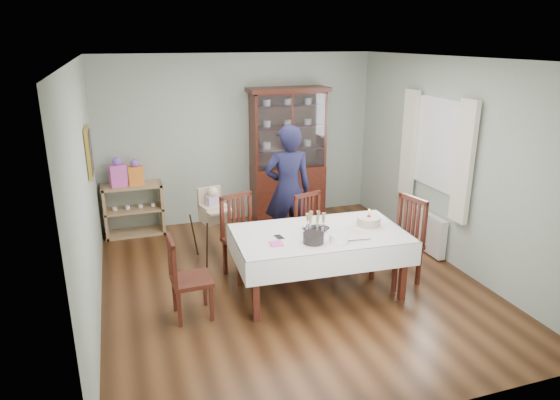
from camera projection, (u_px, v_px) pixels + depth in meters
name	position (u px, v px, depth m)	size (l,w,h in m)	color
floor	(290.00, 282.00, 6.26)	(5.00, 5.00, 0.00)	#593319
room_shell	(277.00, 140.00, 6.21)	(5.00, 5.00, 5.00)	#9EAA99
dining_table	(319.00, 262.00, 5.92)	(2.06, 1.25, 0.76)	#4B1C12
china_cabinet	(288.00, 153.00, 8.18)	(1.30, 0.48, 2.18)	#4B1C12
sideboard	(134.00, 210.00, 7.67)	(0.90, 0.38, 0.80)	tan
picture_frame	(89.00, 152.00, 5.81)	(0.04, 0.48, 0.58)	gold
window	(439.00, 144.00, 6.72)	(0.04, 1.02, 1.22)	white
curtain_left	(464.00, 162.00, 6.17)	(0.07, 0.30, 1.55)	silver
curtain_right	(409.00, 143.00, 7.29)	(0.07, 0.30, 1.55)	silver
radiator	(426.00, 231.00, 7.09)	(0.10, 0.80, 0.55)	white
chair_far_left	(245.00, 253.00, 6.35)	(0.58, 0.58, 1.05)	#4B1C12
chair_far_right	(315.00, 246.00, 6.62)	(0.55, 0.55, 0.98)	#4B1C12
chair_end_left	(190.00, 293.00, 5.42)	(0.43, 0.43, 0.94)	#4B1C12
chair_end_right	(397.00, 258.00, 6.18)	(0.58, 0.58, 1.08)	#4B1C12
woman	(288.00, 190.00, 6.90)	(0.67, 0.44, 1.83)	black
high_chair	(215.00, 230.00, 6.86)	(0.55, 0.55, 1.02)	black
champagne_tray	(316.00, 225.00, 5.88)	(0.33, 0.33, 0.20)	silver
birthday_cake	(369.00, 222.00, 5.97)	(0.32, 0.32, 0.22)	white
plate_stack_dark	(313.00, 238.00, 5.50)	(0.23, 0.23, 0.11)	black
plate_stack_white	(339.00, 238.00, 5.52)	(0.21, 0.21, 0.09)	white
napkin_stack	(277.00, 244.00, 5.46)	(0.14, 0.14, 0.02)	#E855B8
cutlery	(276.00, 237.00, 5.65)	(0.10, 0.15, 0.01)	silver
cake_knife	(358.00, 240.00, 5.57)	(0.31, 0.03, 0.01)	silver
gift_bag_pink	(118.00, 173.00, 7.42)	(0.26, 0.19, 0.45)	#E855B8
gift_bag_orange	(136.00, 173.00, 7.50)	(0.22, 0.15, 0.40)	orange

